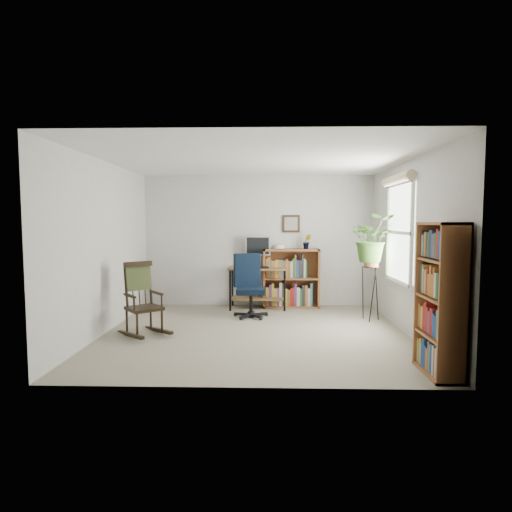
{
  "coord_description": "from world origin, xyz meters",
  "views": [
    {
      "loc": [
        0.18,
        -5.9,
        1.56
      ],
      "look_at": [
        0.0,
        0.4,
        1.05
      ],
      "focal_mm": 30.0,
      "sensor_mm": 36.0,
      "label": 1
    }
  ],
  "objects_px": {
    "low_bookshelf": "(291,278)",
    "tall_bookshelf": "(440,299)",
    "rocking_chair": "(144,298)",
    "desk": "(258,288)",
    "office_chair": "(251,285)"
  },
  "relations": [
    {
      "from": "rocking_chair",
      "to": "low_bookshelf",
      "type": "distance_m",
      "value": 2.9
    },
    {
      "from": "low_bookshelf",
      "to": "tall_bookshelf",
      "type": "height_order",
      "value": "tall_bookshelf"
    },
    {
      "from": "low_bookshelf",
      "to": "rocking_chair",
      "type": "bearing_deg",
      "value": -136.92
    },
    {
      "from": "desk",
      "to": "tall_bookshelf",
      "type": "height_order",
      "value": "tall_bookshelf"
    },
    {
      "from": "office_chair",
      "to": "low_bookshelf",
      "type": "bearing_deg",
      "value": 30.17
    },
    {
      "from": "desk",
      "to": "tall_bookshelf",
      "type": "bearing_deg",
      "value": -59.57
    },
    {
      "from": "office_chair",
      "to": "tall_bookshelf",
      "type": "relative_size",
      "value": 0.68
    },
    {
      "from": "desk",
      "to": "office_chair",
      "type": "relative_size",
      "value": 0.98
    },
    {
      "from": "rocking_chair",
      "to": "low_bookshelf",
      "type": "bearing_deg",
      "value": 4.0
    },
    {
      "from": "desk",
      "to": "rocking_chair",
      "type": "distance_m",
      "value": 2.4
    },
    {
      "from": "low_bookshelf",
      "to": "tall_bookshelf",
      "type": "distance_m",
      "value": 3.65
    },
    {
      "from": "rocking_chair",
      "to": "tall_bookshelf",
      "type": "bearing_deg",
      "value": -61.48
    },
    {
      "from": "desk",
      "to": "tall_bookshelf",
      "type": "relative_size",
      "value": 0.66
    },
    {
      "from": "office_chair",
      "to": "desk",
      "type": "bearing_deg",
      "value": 62.33
    },
    {
      "from": "desk",
      "to": "low_bookshelf",
      "type": "height_order",
      "value": "low_bookshelf"
    }
  ]
}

